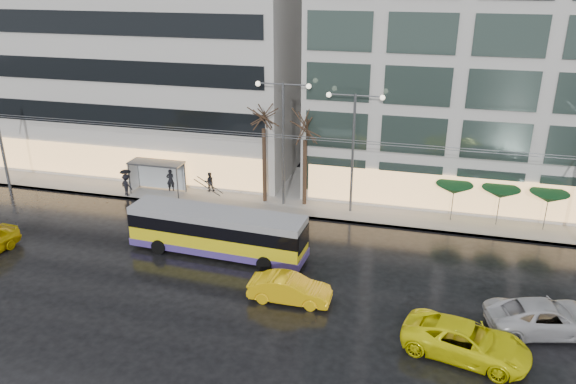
% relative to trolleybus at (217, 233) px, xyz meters
% --- Properties ---
extents(ground, '(140.00, 140.00, 0.00)m').
position_rel_trolleybus_xyz_m(ground, '(-0.02, -2.57, -1.39)').
color(ground, black).
rests_on(ground, ground).
extents(sidewalk, '(80.00, 10.00, 0.15)m').
position_rel_trolleybus_xyz_m(sidewalk, '(1.98, 11.43, -1.31)').
color(sidewalk, gray).
rests_on(sidewalk, ground).
extents(kerb, '(80.00, 0.10, 0.15)m').
position_rel_trolleybus_xyz_m(kerb, '(1.98, 6.48, -1.31)').
color(kerb, slate).
rests_on(kerb, ground).
extents(building_left, '(34.00, 14.00, 22.00)m').
position_rel_trolleybus_xyz_m(building_left, '(-16.02, 16.43, 9.76)').
color(building_left, '#B9B6B1').
rests_on(building_left, sidewalk).
extents(building_right, '(32.00, 14.00, 25.00)m').
position_rel_trolleybus_xyz_m(building_right, '(18.98, 16.43, 11.26)').
color(building_right, '#B9B6B1').
rests_on(building_right, sidewalk).
extents(trolleybus, '(11.17, 4.60, 5.13)m').
position_rel_trolleybus_xyz_m(trolleybus, '(0.00, 0.00, 0.00)').
color(trolleybus, yellow).
rests_on(trolleybus, ground).
extents(catenary, '(42.24, 5.12, 7.00)m').
position_rel_trolleybus_xyz_m(catenary, '(0.98, 5.37, 2.86)').
color(catenary, '#595B60').
rests_on(catenary, ground).
extents(bus_shelter, '(4.20, 1.60, 2.51)m').
position_rel_trolleybus_xyz_m(bus_shelter, '(-8.40, 8.12, 0.57)').
color(bus_shelter, '#595B60').
rests_on(bus_shelter, sidewalk).
extents(street_lamp_near, '(3.96, 0.36, 9.03)m').
position_rel_trolleybus_xyz_m(street_lamp_near, '(1.98, 8.23, 4.60)').
color(street_lamp_near, '#595B60').
rests_on(street_lamp_near, sidewalk).
extents(street_lamp_far, '(3.96, 0.36, 8.53)m').
position_rel_trolleybus_xyz_m(street_lamp_far, '(6.98, 8.23, 4.33)').
color(street_lamp_far, '#595B60').
rests_on(street_lamp_far, sidewalk).
extents(tree_a, '(3.20, 3.20, 8.40)m').
position_rel_trolleybus_xyz_m(tree_a, '(0.48, 8.43, 5.70)').
color(tree_a, black).
rests_on(tree_a, sidewalk).
extents(tree_b, '(3.20, 3.20, 7.70)m').
position_rel_trolleybus_xyz_m(tree_b, '(3.48, 8.63, 5.01)').
color(tree_b, black).
rests_on(tree_b, sidewalk).
extents(parasol_a, '(2.50, 2.50, 2.65)m').
position_rel_trolleybus_xyz_m(parasol_a, '(13.98, 8.43, 1.06)').
color(parasol_a, '#595B60').
rests_on(parasol_a, sidewalk).
extents(parasol_b, '(2.50, 2.50, 2.65)m').
position_rel_trolleybus_xyz_m(parasol_b, '(16.98, 8.43, 1.06)').
color(parasol_b, '#595B60').
rests_on(parasol_b, sidewalk).
extents(parasol_c, '(2.50, 2.50, 2.65)m').
position_rel_trolleybus_xyz_m(parasol_c, '(19.98, 8.43, 1.06)').
color(parasol_c, '#595B60').
rests_on(parasol_c, sidewalk).
extents(taxi_b, '(4.39, 1.55, 1.44)m').
position_rel_trolleybus_xyz_m(taxi_b, '(5.62, -4.02, -0.67)').
color(taxi_b, yellow).
rests_on(taxi_b, ground).
extents(taxi_c, '(6.13, 3.85, 1.58)m').
position_rel_trolleybus_xyz_m(taxi_c, '(14.48, -6.38, -0.60)').
color(taxi_c, '#F2EB0C').
rests_on(taxi_c, ground).
extents(sedan_silver, '(6.12, 3.94, 1.57)m').
position_rel_trolleybus_xyz_m(sedan_silver, '(18.28, -3.48, -0.60)').
color(sedan_silver, '#B1B0B5').
rests_on(sedan_silver, ground).
extents(pedestrian_a, '(1.19, 1.20, 2.19)m').
position_rel_trolleybus_xyz_m(pedestrian_a, '(-7.24, 8.56, 0.19)').
color(pedestrian_a, black).
rests_on(pedestrian_a, sidewalk).
extents(pedestrian_b, '(0.92, 0.83, 1.55)m').
position_rel_trolleybus_xyz_m(pedestrian_b, '(-4.26, 9.25, -0.46)').
color(pedestrian_b, black).
rests_on(pedestrian_b, sidewalk).
extents(pedestrian_c, '(1.27, 1.07, 2.11)m').
position_rel_trolleybus_xyz_m(pedestrian_c, '(-10.08, 6.83, -0.13)').
color(pedestrian_c, black).
rests_on(pedestrian_c, sidewalk).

